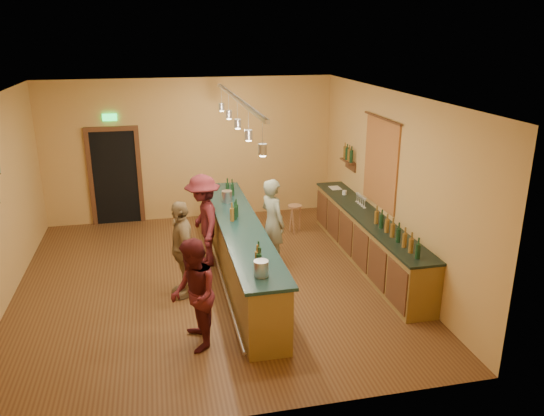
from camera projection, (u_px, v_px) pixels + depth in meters
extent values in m
plane|color=#542F18|center=(211.00, 281.00, 9.26)|extent=(7.00, 7.00, 0.00)
cube|color=silver|center=(203.00, 96.00, 8.24)|extent=(6.50, 7.00, 0.02)
cube|color=tan|center=(191.00, 150.00, 11.99)|extent=(6.50, 0.02, 3.20)
cube|color=tan|center=(242.00, 290.00, 5.51)|extent=(6.50, 0.02, 3.20)
cube|color=tan|center=(390.00, 182.00, 9.42)|extent=(0.02, 7.00, 3.20)
cube|color=black|center=(116.00, 178.00, 11.80)|extent=(0.95, 0.06, 2.10)
cube|color=#533319|center=(91.00, 179.00, 11.67)|extent=(0.10, 0.08, 2.10)
cube|color=#533319|center=(140.00, 177.00, 11.89)|extent=(0.10, 0.08, 2.10)
cube|color=#533319|center=(111.00, 129.00, 11.43)|extent=(1.15, 0.08, 0.10)
cube|color=#19E54C|center=(110.00, 117.00, 11.34)|extent=(0.30, 0.04, 0.15)
cube|color=maroon|center=(381.00, 164.00, 9.70)|extent=(0.03, 1.40, 1.60)
cube|color=#533319|center=(348.00, 161.00, 11.17)|extent=(0.16, 0.55, 0.03)
cube|color=#533319|center=(351.00, 165.00, 11.22)|extent=(0.03, 0.55, 0.18)
cube|color=olive|center=(367.00, 240.00, 9.91)|extent=(0.55, 4.50, 0.90)
cube|color=black|center=(369.00, 216.00, 9.76)|extent=(0.60, 4.55, 0.04)
cylinder|color=silver|center=(344.00, 193.00, 10.94)|extent=(0.09, 0.09, 0.09)
cube|color=silver|center=(335.00, 188.00, 11.41)|extent=(0.22, 0.30, 0.01)
cube|color=olive|center=(240.00, 252.00, 9.21)|extent=(0.60, 5.00, 1.00)
cube|color=#142F2E|center=(240.00, 224.00, 9.04)|extent=(0.70, 5.10, 0.05)
cylinder|color=silver|center=(220.00, 273.00, 9.25)|extent=(0.05, 5.00, 0.05)
cylinder|color=silver|center=(261.00, 268.00, 7.05)|extent=(0.20, 0.20, 0.22)
cylinder|color=silver|center=(227.00, 196.00, 10.10)|extent=(0.20, 0.20, 0.22)
cube|color=silver|center=(237.00, 99.00, 8.37)|extent=(0.06, 4.60, 0.05)
cylinder|color=silver|center=(263.00, 134.00, 6.58)|extent=(0.01, 0.01, 0.35)
cylinder|color=#A5A5AD|center=(263.00, 149.00, 6.64)|extent=(0.11, 0.11, 0.14)
cylinder|color=#FFEABF|center=(263.00, 156.00, 6.67)|extent=(0.08, 0.08, 0.02)
cylinder|color=silver|center=(248.00, 121.00, 7.50)|extent=(0.01, 0.01, 0.35)
cylinder|color=#A5A5AD|center=(249.00, 135.00, 7.57)|extent=(0.11, 0.11, 0.14)
cylinder|color=#FFEABF|center=(249.00, 140.00, 7.59)|extent=(0.08, 0.08, 0.02)
cylinder|color=silver|center=(237.00, 111.00, 8.43)|extent=(0.01, 0.01, 0.35)
cylinder|color=#A5A5AD|center=(238.00, 123.00, 8.49)|extent=(0.11, 0.11, 0.14)
cylinder|color=#FFEABF|center=(238.00, 128.00, 8.52)|extent=(0.08, 0.08, 0.02)
cylinder|color=silver|center=(229.00, 103.00, 9.36)|extent=(0.01, 0.01, 0.35)
cylinder|color=#A5A5AD|center=(229.00, 114.00, 9.42)|extent=(0.11, 0.11, 0.14)
cylinder|color=#FFEABF|center=(229.00, 119.00, 9.44)|extent=(0.08, 0.08, 0.02)
cylinder|color=silver|center=(221.00, 96.00, 10.28)|extent=(0.01, 0.01, 0.35)
cylinder|color=#A5A5AD|center=(222.00, 107.00, 10.34)|extent=(0.11, 0.11, 0.14)
cylinder|color=#FFEABF|center=(222.00, 111.00, 10.37)|extent=(0.08, 0.08, 0.02)
imported|color=gray|center=(273.00, 223.00, 9.65)|extent=(0.60, 0.71, 1.66)
imported|color=#59191E|center=(194.00, 295.00, 7.12)|extent=(0.63, 0.79, 1.57)
imported|color=#997A51|center=(182.00, 249.00, 8.56)|extent=(0.53, 1.00, 1.63)
imported|color=#59191E|center=(204.00, 221.00, 9.67)|extent=(0.73, 1.17, 1.73)
cylinder|color=#9F6F47|center=(295.00, 206.00, 11.32)|extent=(0.30, 0.30, 0.04)
cylinder|color=#9F6F47|center=(300.00, 219.00, 11.44)|extent=(0.04, 0.04, 0.58)
cylinder|color=#9F6F47|center=(291.00, 218.00, 11.50)|extent=(0.04, 0.04, 0.58)
cylinder|color=#9F6F47|center=(293.00, 221.00, 11.31)|extent=(0.04, 0.04, 0.58)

